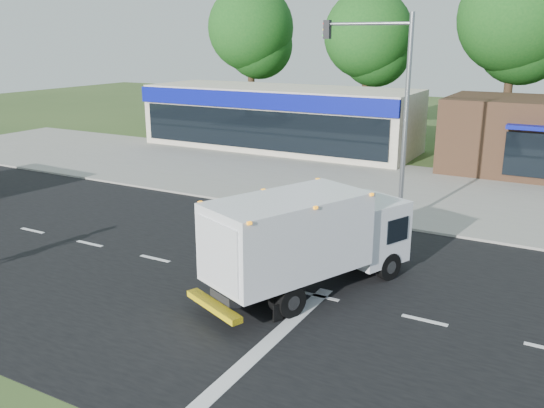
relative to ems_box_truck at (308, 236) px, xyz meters
The scene contains 10 objects.
ground 3.06m from the ems_box_truck, behind, with size 120.00×120.00×0.00m, color #385123.
road_asphalt 3.06m from the ems_box_truck, behind, with size 60.00×14.00×0.02m, color black.
sidewalk 8.61m from the ems_box_truck, 107.44° to the left, with size 60.00×2.40×0.12m, color gray.
parking_apron 14.19m from the ems_box_truck, 100.35° to the left, with size 60.00×9.00×0.02m, color gray.
lane_markings 2.55m from the ems_box_truck, 128.41° to the right, with size 55.20×7.00×0.01m.
ems_box_truck is the anchor object (origin of this frame).
retail_strip_mall 22.91m from the ems_box_truck, 120.23° to the left, with size 18.00×6.20×4.00m.
brown_storefront 20.34m from the ems_box_truck, 77.31° to the left, with size 10.00×6.70×4.00m.
traffic_signal_pole 8.12m from the ems_box_truck, 91.37° to the left, with size 3.51×0.25×8.00m.
background_trees 28.79m from the ems_box_truck, 96.87° to the left, with size 36.77×7.39×12.10m.
Camera 1 is at (9.07, -13.77, 7.09)m, focal length 38.00 mm.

